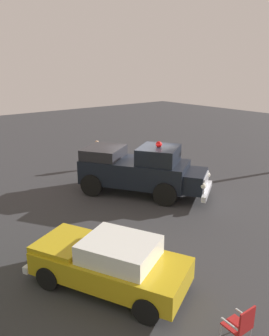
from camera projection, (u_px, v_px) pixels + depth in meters
ground_plane at (143, 190)px, 16.28m from camera, size 60.00×60.00×0.00m
vintage_fire_truck at (139, 169)px, 15.50m from camera, size 6.19×5.00×2.59m
classic_hot_rod at (109, 262)px, 9.00m from camera, size 4.73×3.55×1.46m
lawn_chair_by_car at (125, 162)px, 18.85m from camera, size 0.57×0.58×1.02m
lawn_chair_spare at (241, 324)px, 7.04m from camera, size 0.53×0.54×1.02m
spectator_standing at (97, 152)px, 19.38m from camera, size 0.31×0.65×1.68m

